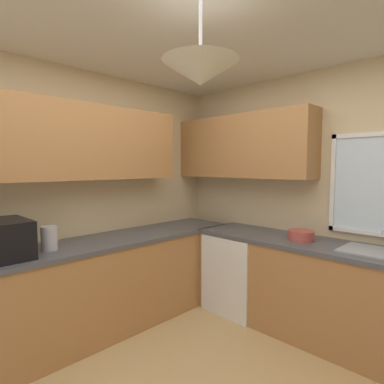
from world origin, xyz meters
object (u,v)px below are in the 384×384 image
kettle (49,238)px  bowl (301,235)px  microwave (1,239)px  dishwasher (240,271)px  sink_assembly (383,253)px

kettle → bowl: size_ratio=0.84×
microwave → bowl: 2.55m
dishwasher → microwave: size_ratio=1.74×
sink_assembly → dishwasher: bearing=-178.5°
microwave → kettle: microwave is taller
sink_assembly → bowl: sink_assembly is taller
microwave → bowl: bearing=58.2°
microwave → kettle: size_ratio=2.39×
kettle → sink_assembly: 2.71m
kettle → bowl: kettle is taller
dishwasher → bowl: size_ratio=3.49×
bowl → kettle: bearing=-126.0°
microwave → kettle: 0.35m
kettle → bowl: 2.25m
microwave → sink_assembly: (2.02, 2.17, -0.13)m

